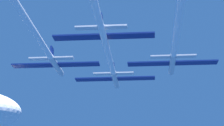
% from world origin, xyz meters
% --- Properties ---
extents(jet_lead, '(17.71, 49.51, 2.93)m').
position_xyz_m(jet_lead, '(-0.43, -13.46, -0.38)').
color(jet_lead, silver).
extents(jet_left_wing, '(17.71, 58.45, 2.93)m').
position_xyz_m(jet_left_wing, '(-11.56, -28.48, -0.45)').
color(jet_left_wing, silver).
extents(jet_right_wing, '(17.71, 50.39, 2.93)m').
position_xyz_m(jet_right_wing, '(11.77, -24.34, -0.54)').
color(jet_right_wing, silver).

